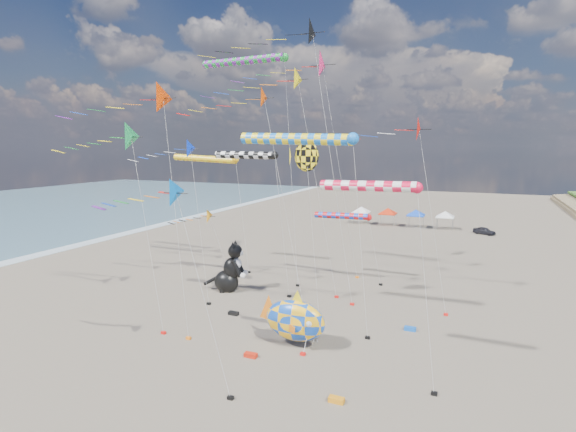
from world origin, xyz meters
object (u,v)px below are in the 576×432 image
(cat_inflatable, at_px, (229,266))
(parked_car, at_px, (484,231))
(fish_inflatable, at_px, (294,320))
(child_blue, at_px, (299,315))
(child_green, at_px, (301,320))
(person_adult, at_px, (316,331))

(cat_inflatable, height_order, parked_car, cat_inflatable)
(fish_inflatable, bearing_deg, cat_inflatable, 139.88)
(child_blue, height_order, parked_car, parked_car)
(child_green, relative_size, parked_car, 0.29)
(child_blue, bearing_deg, fish_inflatable, -104.31)
(parked_car, bearing_deg, child_blue, -167.75)
(cat_inflatable, distance_m, child_blue, 10.68)
(cat_inflatable, xyz_separation_m, child_blue, (9.45, -4.53, -2.06))
(child_blue, bearing_deg, cat_inflatable, 122.33)
(child_green, bearing_deg, parked_car, 96.51)
(cat_inflatable, xyz_separation_m, parked_car, (23.96, 42.40, -2.01))
(child_green, bearing_deg, cat_inflatable, 174.58)
(cat_inflatable, bearing_deg, child_blue, -38.17)
(person_adult, distance_m, child_blue, 4.19)
(cat_inflatable, height_order, child_blue, cat_inflatable)
(cat_inflatable, xyz_separation_m, child_green, (9.97, -5.36, -2.09))
(person_adult, xyz_separation_m, child_blue, (-2.64, 3.24, -0.30))
(cat_inflatable, height_order, person_adult, cat_inflatable)
(fish_inflatable, relative_size, person_adult, 3.63)
(child_green, height_order, child_blue, child_blue)
(cat_inflatable, distance_m, fish_inflatable, 14.33)
(person_adult, bearing_deg, parked_car, 74.24)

